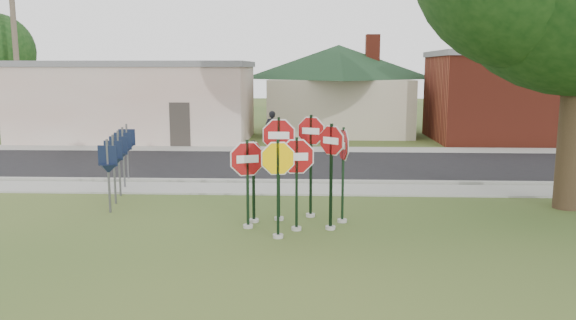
{
  "coord_description": "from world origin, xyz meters",
  "views": [
    {
      "loc": [
        0.41,
        -12.0,
        3.86
      ],
      "look_at": [
        -0.18,
        2.0,
        1.55
      ],
      "focal_mm": 35.0,
      "sensor_mm": 36.0,
      "label": 1
    }
  ],
  "objects_px": {
    "stop_sign_left": "(247,172)",
    "stop_sign_center": "(297,171)",
    "pedestrian": "(272,130)",
    "stop_sign_yellow": "(278,176)",
    "utility_pole_near": "(15,45)"
  },
  "relations": [
    {
      "from": "stop_sign_center",
      "to": "stop_sign_yellow",
      "type": "height_order",
      "value": "stop_sign_yellow"
    },
    {
      "from": "stop_sign_center",
      "to": "stop_sign_left",
      "type": "bearing_deg",
      "value": 172.93
    },
    {
      "from": "stop_sign_center",
      "to": "stop_sign_left",
      "type": "xyz_separation_m",
      "value": [
        -1.19,
        0.15,
        -0.06
      ]
    },
    {
      "from": "stop_sign_center",
      "to": "stop_sign_left",
      "type": "relative_size",
      "value": 1.04
    },
    {
      "from": "stop_sign_left",
      "to": "utility_pole_near",
      "type": "bearing_deg",
      "value": 132.6
    },
    {
      "from": "pedestrian",
      "to": "stop_sign_left",
      "type": "bearing_deg",
      "value": 105.1
    },
    {
      "from": "stop_sign_center",
      "to": "stop_sign_yellow",
      "type": "relative_size",
      "value": 1.0
    },
    {
      "from": "stop_sign_yellow",
      "to": "utility_pole_near",
      "type": "bearing_deg",
      "value": 132.73
    },
    {
      "from": "stop_sign_center",
      "to": "pedestrian",
      "type": "bearing_deg",
      "value": 96.53
    },
    {
      "from": "utility_pole_near",
      "to": "stop_sign_center",
      "type": "bearing_deg",
      "value": -45.18
    },
    {
      "from": "stop_sign_left",
      "to": "stop_sign_center",
      "type": "bearing_deg",
      "value": -7.07
    },
    {
      "from": "utility_pole_near",
      "to": "pedestrian",
      "type": "xyz_separation_m",
      "value": [
        12.58,
        -1.13,
        -3.99
      ]
    },
    {
      "from": "stop_sign_left",
      "to": "utility_pole_near",
      "type": "relative_size",
      "value": 0.24
    },
    {
      "from": "pedestrian",
      "to": "stop_sign_yellow",
      "type": "bearing_deg",
      "value": 108.29
    },
    {
      "from": "stop_sign_yellow",
      "to": "utility_pole_near",
      "type": "relative_size",
      "value": 0.25
    }
  ]
}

